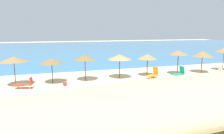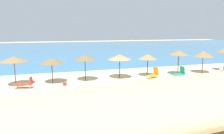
{
  "view_description": "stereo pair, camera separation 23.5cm",
  "coord_description": "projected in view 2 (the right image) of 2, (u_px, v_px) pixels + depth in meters",
  "views": [
    {
      "loc": [
        -6.09,
        -17.37,
        4.87
      ],
      "look_at": [
        -0.05,
        1.95,
        1.22
      ],
      "focal_mm": 32.41,
      "sensor_mm": 36.0,
      "label": 1
    },
    {
      "loc": [
        -5.87,
        -17.44,
        4.87
      ],
      "look_at": [
        -0.05,
        1.95,
        1.22
      ],
      "focal_mm": 32.41,
      "sensor_mm": 36.0,
      "label": 2
    }
  ],
  "objects": [
    {
      "name": "dune_ridge",
      "position": [
        219.0,
        94.0,
        12.2
      ],
      "size": [
        41.29,
        9.32,
        2.19
      ],
      "primitive_type": "ellipsoid",
      "rotation": [
        0.0,
        0.0,
        0.07
      ],
      "color": "#C9B586",
      "rests_on": "ground_plane"
    },
    {
      "name": "beach_ball",
      "position": [
        65.0,
        83.0,
        18.23
      ],
      "size": [
        0.39,
        0.39,
        0.39
      ],
      "primitive_type": "sphere",
      "color": "red",
      "rests_on": "ground_plane"
    },
    {
      "name": "lounge_chair_0",
      "position": [
        25.0,
        83.0,
        17.29
      ],
      "size": [
        1.6,
        0.95,
        0.98
      ],
      "rotation": [
        0.0,
        0.0,
        1.31
      ],
      "color": "red",
      "rests_on": "ground_plane"
    },
    {
      "name": "lounge_chair_2",
      "position": [
        153.0,
        74.0,
        20.95
      ],
      "size": [
        1.47,
        1.08,
        1.16
      ],
      "rotation": [
        0.0,
        0.0,
        1.95
      ],
      "color": "orange",
      "rests_on": "ground_plane"
    },
    {
      "name": "beach_umbrella_6",
      "position": [
        179.0,
        53.0,
        22.37
      ],
      "size": [
        2.13,
        2.13,
        2.73
      ],
      "color": "brown",
      "rests_on": "ground_plane"
    },
    {
      "name": "lounge_chair_3",
      "position": [
        217.0,
        71.0,
        22.6
      ],
      "size": [
        1.52,
        0.73,
        0.99
      ],
      "rotation": [
        0.0,
        0.0,
        1.46
      ],
      "color": "white",
      "rests_on": "ground_plane"
    },
    {
      "name": "beach_umbrella_2",
      "position": [
        52.0,
        61.0,
        18.81
      ],
      "size": [
        2.21,
        2.21,
        2.35
      ],
      "color": "brown",
      "rests_on": "ground_plane"
    },
    {
      "name": "beach_umbrella_4",
      "position": [
        120.0,
        57.0,
        20.77
      ],
      "size": [
        2.49,
        2.49,
        2.48
      ],
      "color": "brown",
      "rests_on": "ground_plane"
    },
    {
      "name": "ground_plane",
      "position": [
        118.0,
        83.0,
        18.96
      ],
      "size": [
        160.0,
        160.0,
        0.0
      ],
      "primitive_type": "plane",
      "color": "beige"
    },
    {
      "name": "beach_umbrella_3",
      "position": [
        85.0,
        57.0,
        19.7
      ],
      "size": [
        2.22,
        2.22,
        2.55
      ],
      "color": "brown",
      "rests_on": "ground_plane"
    },
    {
      "name": "sea_water",
      "position": [
        73.0,
        48.0,
        56.51
      ],
      "size": [
        160.0,
        66.22,
        0.01
      ],
      "primitive_type": "cube",
      "color": "teal",
      "rests_on": "ground_plane"
    },
    {
      "name": "beach_umbrella_5",
      "position": [
        148.0,
        57.0,
        21.74
      ],
      "size": [
        2.05,
        2.05,
        2.41
      ],
      "color": "brown",
      "rests_on": "ground_plane"
    },
    {
      "name": "beach_umbrella_1",
      "position": [
        14.0,
        59.0,
        17.81
      ],
      "size": [
        2.41,
        2.41,
        2.64
      ],
      "color": "brown",
      "rests_on": "ground_plane"
    },
    {
      "name": "lounge_chair_4",
      "position": [
        179.0,
        73.0,
        21.38
      ],
      "size": [
        1.43,
        0.85,
        1.16
      ],
      "rotation": [
        0.0,
        0.0,
        1.72
      ],
      "color": "#199972",
      "rests_on": "ground_plane"
    },
    {
      "name": "beach_umbrella_7",
      "position": [
        203.0,
        54.0,
        23.37
      ],
      "size": [
        2.33,
        2.33,
        2.56
      ],
      "color": "brown",
      "rests_on": "ground_plane"
    }
  ]
}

